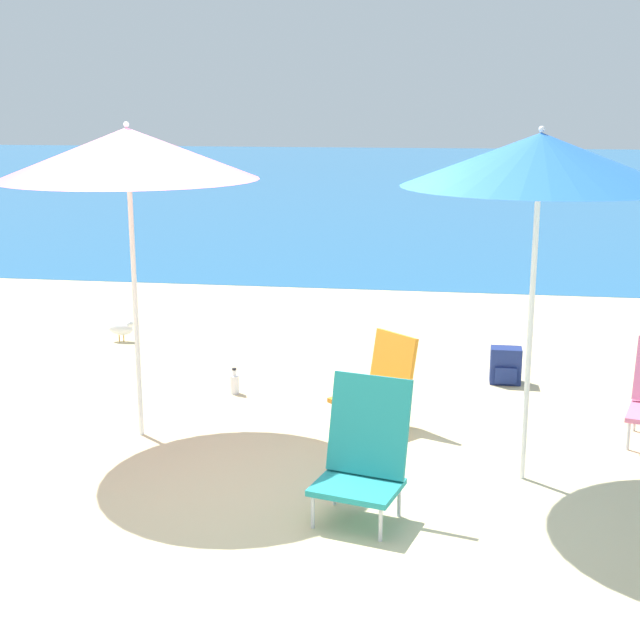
% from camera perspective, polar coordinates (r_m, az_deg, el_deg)
% --- Properties ---
extents(ground_plane, '(60.00, 60.00, 0.00)m').
position_cam_1_polar(ground_plane, '(6.09, -6.05, -10.21)').
color(ground_plane, beige).
extents(sea_water, '(60.00, 40.00, 0.01)m').
position_cam_1_polar(sea_water, '(31.93, 6.26, 9.19)').
color(sea_water, '#23669E').
rests_on(sea_water, ground).
extents(beach_umbrella_blue, '(1.73, 1.73, 2.33)m').
position_cam_1_polar(beach_umbrella_blue, '(5.76, 13.90, 9.89)').
color(beach_umbrella_blue, white).
rests_on(beach_umbrella_blue, ground).
extents(beach_umbrella_pink, '(1.87, 1.87, 2.34)m').
position_cam_1_polar(beach_umbrella_pink, '(6.56, -12.20, 10.36)').
color(beach_umbrella_pink, white).
rests_on(beach_umbrella_pink, ground).
extents(beach_chair_orange, '(0.69, 0.69, 0.73)m').
position_cam_1_polar(beach_chair_orange, '(6.91, 3.91, -4.06)').
color(beach_chair_orange, silver).
rests_on(beach_chair_orange, ground).
extents(beach_chair_teal, '(0.61, 0.60, 0.85)m').
position_cam_1_polar(beach_chair_teal, '(5.45, 2.84, -8.37)').
color(beach_chair_teal, silver).
rests_on(beach_chair_teal, ground).
extents(backpack_navy, '(0.27, 0.21, 0.33)m').
position_cam_1_polar(backpack_navy, '(8.21, 11.79, -2.89)').
color(backpack_navy, navy).
rests_on(backpack_navy, ground).
extents(water_bottle, '(0.08, 0.08, 0.23)m').
position_cam_1_polar(water_bottle, '(7.80, -5.49, -4.07)').
color(water_bottle, silver).
rests_on(water_bottle, ground).
extents(seagull, '(0.27, 0.11, 0.23)m').
position_cam_1_polar(seagull, '(9.66, -12.57, -0.54)').
color(seagull, gold).
rests_on(seagull, ground).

